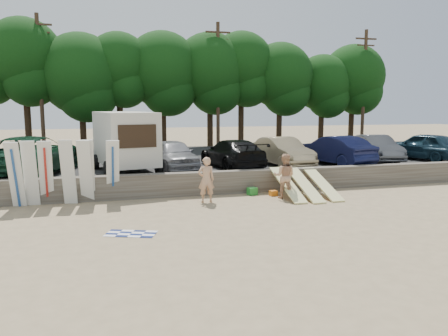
# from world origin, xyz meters

# --- Properties ---
(ground) EXTENTS (120.00, 120.00, 0.00)m
(ground) POSITION_xyz_m (0.00, 0.00, 0.00)
(ground) COLOR tan
(ground) RESTS_ON ground
(seawall) EXTENTS (44.00, 0.50, 1.00)m
(seawall) POSITION_xyz_m (0.00, 3.00, 0.50)
(seawall) COLOR #6B6356
(seawall) RESTS_ON ground
(parking_lot) EXTENTS (44.00, 14.50, 0.70)m
(parking_lot) POSITION_xyz_m (0.00, 10.50, 0.35)
(parking_lot) COLOR #282828
(parking_lot) RESTS_ON ground
(treeline) EXTENTS (32.42, 6.04, 8.97)m
(treeline) POSITION_xyz_m (-0.08, 17.44, 6.42)
(treeline) COLOR #382616
(treeline) RESTS_ON parking_lot
(utility_poles) EXTENTS (25.80, 0.26, 9.00)m
(utility_poles) POSITION_xyz_m (2.00, 16.00, 5.43)
(utility_poles) COLOR #473321
(utility_poles) RESTS_ON parking_lot
(box_trailer) EXTENTS (3.20, 4.78, 2.82)m
(box_trailer) POSITION_xyz_m (-5.10, 6.04, 2.28)
(box_trailer) COLOR beige
(box_trailer) RESTS_ON parking_lot
(car_1) EXTENTS (4.44, 6.83, 1.75)m
(car_1) POSITION_xyz_m (-9.34, 6.56, 1.57)
(car_1) COLOR #163D28
(car_1) RESTS_ON parking_lot
(car_2) EXTENTS (2.26, 4.45, 1.45)m
(car_2) POSITION_xyz_m (-2.76, 6.34, 1.43)
(car_2) COLOR gray
(car_2) RESTS_ON parking_lot
(car_3) EXTENTS (2.63, 5.17, 1.44)m
(car_3) POSITION_xyz_m (0.18, 5.97, 1.42)
(car_3) COLOR black
(car_3) RESTS_ON parking_lot
(car_4) EXTENTS (2.05, 4.63, 1.48)m
(car_4) POSITION_xyz_m (2.91, 5.96, 1.44)
(car_4) COLOR tan
(car_4) RESTS_ON parking_lot
(car_5) EXTENTS (2.61, 4.91, 1.54)m
(car_5) POSITION_xyz_m (5.79, 5.64, 1.47)
(car_5) COLOR #0E1233
(car_5) RESTS_ON parking_lot
(car_6) EXTENTS (2.27, 4.61, 1.46)m
(car_6) POSITION_xyz_m (8.85, 6.47, 1.43)
(car_6) COLOR #444548
(car_6) RESTS_ON parking_lot
(car_7) EXTENTS (3.35, 5.00, 1.58)m
(car_7) POSITION_xyz_m (11.81, 6.20, 1.49)
(car_7) COLOR #142B39
(car_7) RESTS_ON parking_lot
(surfboard_upright_0) EXTENTS (0.57, 0.78, 2.52)m
(surfboard_upright_0) POSITION_xyz_m (-9.28, 2.37, 1.26)
(surfboard_upright_0) COLOR silver
(surfboard_upright_0) RESTS_ON ground
(surfboard_upright_1) EXTENTS (0.52, 0.65, 2.55)m
(surfboard_upright_1) POSITION_xyz_m (-8.78, 2.49, 1.27)
(surfboard_upright_1) COLOR silver
(surfboard_upright_1) RESTS_ON ground
(surfboard_upright_2) EXTENTS (0.56, 0.77, 2.53)m
(surfboard_upright_2) POSITION_xyz_m (-8.24, 2.57, 1.26)
(surfboard_upright_2) COLOR silver
(surfboard_upright_2) RESTS_ON ground
(surfboard_upright_3) EXTENTS (0.59, 0.65, 2.56)m
(surfboard_upright_3) POSITION_xyz_m (-7.43, 2.44, 1.28)
(surfboard_upright_3) COLOR silver
(surfboard_upright_3) RESTS_ON ground
(surfboard_upright_4) EXTENTS (0.51, 0.68, 2.54)m
(surfboard_upright_4) POSITION_xyz_m (-6.71, 2.58, 1.27)
(surfboard_upright_4) COLOR silver
(surfboard_upright_4) RESTS_ON ground
(surfboard_upright_5) EXTENTS (0.58, 0.77, 2.53)m
(surfboard_upright_5) POSITION_xyz_m (-6.79, 2.50, 1.27)
(surfboard_upright_5) COLOR silver
(surfboard_upright_5) RESTS_ON ground
(surfboard_upright_6) EXTENTS (0.55, 0.86, 2.50)m
(surfboard_upright_6) POSITION_xyz_m (-5.76, 2.62, 1.25)
(surfboard_upright_6) COLOR silver
(surfboard_upright_6) RESTS_ON ground
(surfboard_low_0) EXTENTS (0.56, 2.84, 1.09)m
(surfboard_low_0) POSITION_xyz_m (1.33, 1.57, 0.54)
(surfboard_low_0) COLOR #EFE896
(surfboard_low_0) RESTS_ON ground
(surfboard_low_1) EXTENTS (0.56, 2.86, 1.05)m
(surfboard_low_1) POSITION_xyz_m (2.05, 1.42, 0.53)
(surfboard_low_1) COLOR #EFE896
(surfboard_low_1) RESTS_ON ground
(surfboard_low_2) EXTENTS (0.56, 2.87, 1.02)m
(surfboard_low_2) POSITION_xyz_m (2.92, 1.51, 0.51)
(surfboard_low_2) COLOR #EFE896
(surfboard_low_2) RESTS_ON ground
(beachgoer_a) EXTENTS (0.68, 0.46, 1.83)m
(beachgoer_a) POSITION_xyz_m (-2.19, 1.50, 0.91)
(beachgoer_a) COLOR tan
(beachgoer_a) RESTS_ON ground
(beachgoer_b) EXTENTS (1.14, 1.06, 1.86)m
(beachgoer_b) POSITION_xyz_m (1.12, 1.41, 0.93)
(beachgoer_b) COLOR tan
(beachgoer_b) RESTS_ON ground
(cooler) EXTENTS (0.44, 0.39, 0.32)m
(cooler) POSITION_xyz_m (0.05, 2.40, 0.16)
(cooler) COLOR #24842B
(cooler) RESTS_ON ground
(gear_bag) EXTENTS (0.33, 0.29, 0.22)m
(gear_bag) POSITION_xyz_m (0.87, 2.00, 0.11)
(gear_bag) COLOR orange
(gear_bag) RESTS_ON ground
(beach_towel) EXTENTS (1.94, 1.94, 0.00)m
(beach_towel) POSITION_xyz_m (-5.34, -2.12, 0.01)
(beach_towel) COLOR white
(beach_towel) RESTS_ON ground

